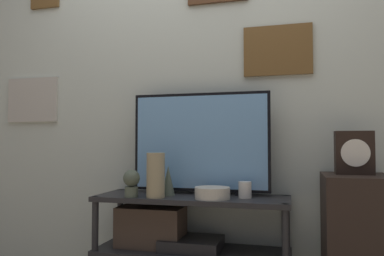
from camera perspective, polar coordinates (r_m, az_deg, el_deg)
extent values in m
cube|color=beige|center=(2.60, 1.40, 8.26)|extent=(6.40, 0.06, 2.70)
cube|color=#B7B2A8|center=(3.12, -23.09, 3.94)|extent=(0.43, 0.02, 0.34)
cube|color=slate|center=(3.12, -23.16, 3.96)|extent=(0.39, 0.01, 0.30)
cube|color=brown|center=(2.52, 12.91, 11.46)|extent=(0.43, 0.02, 0.32)
cube|color=beige|center=(2.51, 12.90, 11.50)|extent=(0.40, 0.01, 0.29)
cube|color=#232326|center=(2.33, -0.04, -10.67)|extent=(1.18, 0.40, 0.03)
cube|color=#232326|center=(2.40, -0.04, -18.36)|extent=(1.18, 0.40, 0.03)
cylinder|color=#232326|center=(2.44, -14.56, -16.45)|extent=(0.04, 0.04, 0.55)
cylinder|color=#232326|center=(2.14, 14.11, -18.42)|extent=(0.04, 0.04, 0.55)
cylinder|color=#232326|center=(2.73, -10.91, -14.94)|extent=(0.04, 0.04, 0.55)
cylinder|color=#232326|center=(2.47, 14.23, -16.23)|extent=(0.04, 0.04, 0.55)
cube|color=black|center=(2.39, -0.04, -17.21)|extent=(0.36, 0.28, 0.07)
cube|color=#47382D|center=(2.45, -6.27, -14.69)|extent=(0.41, 0.22, 0.25)
cylinder|color=black|center=(2.48, -4.24, -9.60)|extent=(0.05, 0.05, 0.02)
cylinder|color=black|center=(2.36, 7.11, -9.93)|extent=(0.05, 0.05, 0.02)
cube|color=black|center=(2.39, 1.29, -2.13)|extent=(0.88, 0.04, 0.62)
cube|color=#6B9ED1|center=(2.37, 1.20, -2.12)|extent=(0.85, 0.01, 0.59)
cone|color=#4C5647|center=(2.35, -3.65, -7.99)|extent=(0.08, 0.08, 0.18)
cylinder|color=beige|center=(2.21, 3.12, -9.86)|extent=(0.21, 0.21, 0.07)
cylinder|color=tan|center=(2.25, -5.56, -7.17)|extent=(0.11, 0.11, 0.27)
cylinder|color=silver|center=(2.26, 8.08, -9.30)|extent=(0.08, 0.08, 0.10)
cylinder|color=#4C5647|center=(2.30, -9.22, -9.58)|extent=(0.08, 0.08, 0.06)
sphere|color=#4C5647|center=(2.29, -9.20, -7.54)|extent=(0.10, 0.10, 0.10)
cube|color=black|center=(2.29, 23.97, -15.27)|extent=(0.35, 0.45, 0.70)
cube|color=black|center=(2.27, 23.44, -3.47)|extent=(0.20, 0.10, 0.24)
cylinder|color=white|center=(2.21, 23.65, -3.49)|extent=(0.15, 0.01, 0.15)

